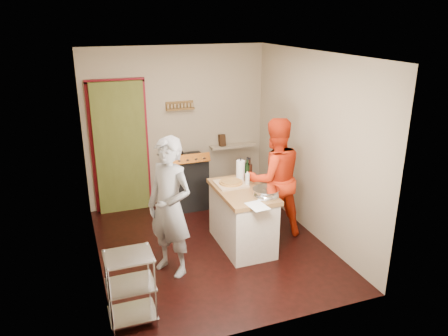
{
  "coord_description": "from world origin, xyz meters",
  "views": [
    {
      "loc": [
        -1.7,
        -5.08,
        3.05
      ],
      "look_at": [
        0.18,
        0.0,
        1.13
      ],
      "focal_mm": 35.0,
      "sensor_mm": 36.0,
      "label": 1
    }
  ],
  "objects_px": {
    "island": "(243,216)",
    "person_red": "(274,178)",
    "wire_shelving": "(131,286)",
    "stove": "(187,181)",
    "person_stripe": "(170,208)"
  },
  "relations": [
    {
      "from": "wire_shelving",
      "to": "island",
      "type": "xyz_separation_m",
      "value": [
        1.69,
        1.09,
        0.01
      ]
    },
    {
      "from": "stove",
      "to": "person_red",
      "type": "height_order",
      "value": "person_red"
    },
    {
      "from": "island",
      "to": "stove",
      "type": "bearing_deg",
      "value": 103.32
    },
    {
      "from": "stove",
      "to": "person_red",
      "type": "xyz_separation_m",
      "value": [
        0.9,
        -1.37,
        0.42
      ]
    },
    {
      "from": "wire_shelving",
      "to": "stove",
      "type": "bearing_deg",
      "value": 63.15
    },
    {
      "from": "wire_shelving",
      "to": "person_red",
      "type": "bearing_deg",
      "value": 29.41
    },
    {
      "from": "wire_shelving",
      "to": "person_red",
      "type": "distance_m",
      "value": 2.59
    },
    {
      "from": "stove",
      "to": "person_red",
      "type": "relative_size",
      "value": 0.58
    },
    {
      "from": "stove",
      "to": "person_stripe",
      "type": "xyz_separation_m",
      "value": [
        -0.71,
        -1.82,
        0.42
      ]
    },
    {
      "from": "person_stripe",
      "to": "person_red",
      "type": "distance_m",
      "value": 1.67
    },
    {
      "from": "stove",
      "to": "person_stripe",
      "type": "relative_size",
      "value": 0.58
    },
    {
      "from": "stove",
      "to": "wire_shelving",
      "type": "relative_size",
      "value": 1.26
    },
    {
      "from": "island",
      "to": "person_stripe",
      "type": "xyz_separation_m",
      "value": [
        -1.07,
        -0.29,
        0.42
      ]
    },
    {
      "from": "island",
      "to": "person_red",
      "type": "distance_m",
      "value": 0.7
    },
    {
      "from": "stove",
      "to": "wire_shelving",
      "type": "distance_m",
      "value": 2.94
    }
  ]
}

